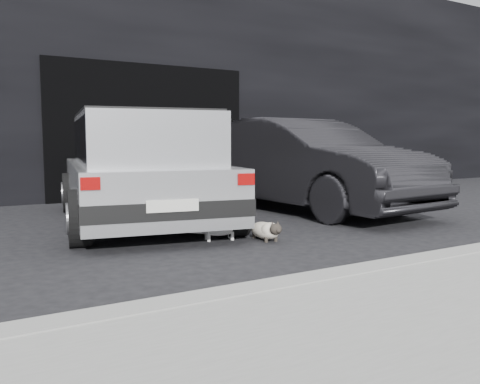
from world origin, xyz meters
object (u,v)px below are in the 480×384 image
cat_siamese (267,230)px  silver_hatchback (141,164)px  second_car (304,164)px  cat_white (222,226)px

cat_siamese → silver_hatchback: bearing=-62.3°
second_car → silver_hatchback: bearing=174.3°
silver_hatchback → cat_siamese: (0.80, -1.87, -0.70)m
silver_hatchback → cat_white: (0.38, -1.58, -0.66)m
second_car → cat_siamese: size_ratio=6.18×
silver_hatchback → cat_siamese: 2.15m
second_car → cat_siamese: 2.73m
second_car → cat_white: 2.87m
silver_hatchback → second_car: silver_hatchback is taller
cat_siamese → cat_white: cat_white is taller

